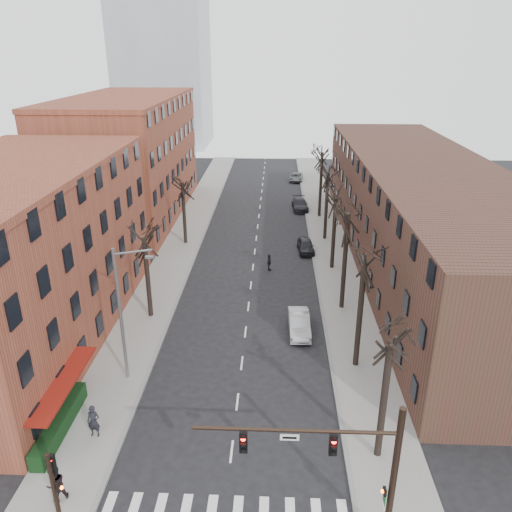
# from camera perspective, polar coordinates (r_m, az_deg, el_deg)

# --- Properties ---
(sidewalk_left) EXTENTS (4.00, 90.00, 0.15)m
(sidewalk_left) POSITION_cam_1_polar(r_m,az_deg,el_deg) (55.71, -8.26, 1.85)
(sidewalk_left) COLOR gray
(sidewalk_left) RESTS_ON ground
(sidewalk_right) EXTENTS (4.00, 90.00, 0.15)m
(sidewalk_right) POSITION_cam_1_polar(r_m,az_deg,el_deg) (55.10, 8.34, 1.61)
(sidewalk_right) COLOR gray
(sidewalk_right) RESTS_ON ground
(building_left_near) EXTENTS (12.00, 26.00, 12.00)m
(building_left_near) POSITION_cam_1_polar(r_m,az_deg,el_deg) (38.55, -25.87, -0.42)
(building_left_near) COLOR brown
(building_left_near) RESTS_ON ground
(building_left_far) EXTENTS (12.00, 28.00, 14.00)m
(building_left_far) POSITION_cam_1_polar(r_m,az_deg,el_deg) (64.11, -14.35, 10.58)
(building_left_far) COLOR brown
(building_left_far) RESTS_ON ground
(building_right) EXTENTS (12.00, 50.00, 10.00)m
(building_right) POSITION_cam_1_polar(r_m,az_deg,el_deg) (50.39, 18.30, 4.60)
(building_right) COLOR #462820
(building_right) RESTS_ON ground
(awning_left) EXTENTS (1.20, 7.00, 0.15)m
(awning_left) POSITION_cam_1_polar(r_m,az_deg,el_deg) (31.76, -20.44, -17.18)
(awning_left) COLOR maroon
(awning_left) RESTS_ON ground
(hedge) EXTENTS (0.80, 6.00, 1.00)m
(hedge) POSITION_cam_1_polar(r_m,az_deg,el_deg) (30.71, -21.49, -17.37)
(hedge) COLOR black
(hedge) RESTS_ON sidewalk_left
(tree_right_a) EXTENTS (5.20, 5.20, 10.00)m
(tree_right_a) POSITION_cam_1_polar(r_m,az_deg,el_deg) (28.66, 13.67, -21.32)
(tree_right_a) COLOR black
(tree_right_a) RESTS_ON ground
(tree_right_b) EXTENTS (5.20, 5.20, 10.80)m
(tree_right_b) POSITION_cam_1_polar(r_m,az_deg,el_deg) (34.76, 11.27, -12.21)
(tree_right_b) COLOR black
(tree_right_b) RESTS_ON ground
(tree_right_c) EXTENTS (5.20, 5.20, 11.60)m
(tree_right_c) POSITION_cam_1_polar(r_m,az_deg,el_deg) (41.51, 9.72, -5.91)
(tree_right_c) COLOR black
(tree_right_c) RESTS_ON ground
(tree_right_d) EXTENTS (5.20, 5.20, 10.00)m
(tree_right_d) POSITION_cam_1_polar(r_m,az_deg,el_deg) (48.65, 8.63, -1.42)
(tree_right_d) COLOR black
(tree_right_d) RESTS_ON ground
(tree_right_e) EXTENTS (5.20, 5.20, 10.80)m
(tree_right_e) POSITION_cam_1_polar(r_m,az_deg,el_deg) (56.01, 7.83, 1.91)
(tree_right_e) COLOR black
(tree_right_e) RESTS_ON ground
(tree_right_f) EXTENTS (5.20, 5.20, 11.60)m
(tree_right_f) POSITION_cam_1_polar(r_m,az_deg,el_deg) (63.53, 7.22, 4.46)
(tree_right_f) COLOR black
(tree_right_f) RESTS_ON ground
(tree_left_a) EXTENTS (5.20, 5.20, 9.50)m
(tree_left_a) POSITION_cam_1_polar(r_m,az_deg,el_deg) (40.59, -11.89, -6.80)
(tree_left_a) COLOR black
(tree_left_a) RESTS_ON ground
(tree_left_b) EXTENTS (5.20, 5.20, 9.50)m
(tree_left_b) POSITION_cam_1_polar(r_m,az_deg,el_deg) (54.75, -8.02, 1.40)
(tree_left_b) COLOR black
(tree_left_b) RESTS_ON ground
(signal_mast_arm) EXTENTS (8.14, 0.30, 7.20)m
(signal_mast_arm) POSITION_cam_1_polar(r_m,az_deg,el_deg) (21.74, 11.34, -22.29)
(signal_mast_arm) COLOR black
(signal_mast_arm) RESTS_ON ground
(signal_pole_left) EXTENTS (0.47, 0.44, 4.40)m
(signal_pole_left) POSITION_cam_1_polar(r_m,az_deg,el_deg) (24.57, -22.04, -23.21)
(signal_pole_left) COLOR black
(signal_pole_left) RESTS_ON ground
(streetlight) EXTENTS (2.45, 0.22, 9.03)m
(streetlight) POSITION_cam_1_polar(r_m,az_deg,el_deg) (31.34, -14.99, -5.97)
(streetlight) COLOR slate
(streetlight) RESTS_ON ground
(silver_sedan) EXTENTS (1.64, 4.38, 1.43)m
(silver_sedan) POSITION_cam_1_polar(r_m,az_deg,el_deg) (37.54, 4.96, -7.69)
(silver_sedan) COLOR #ACAFB4
(silver_sedan) RESTS_ON ground
(parked_car_near) EXTENTS (1.84, 4.02, 1.34)m
(parked_car_near) POSITION_cam_1_polar(r_m,az_deg,el_deg) (52.09, 5.70, 1.18)
(parked_car_near) COLOR black
(parked_car_near) RESTS_ON ground
(parked_car_mid) EXTENTS (2.21, 4.89, 1.39)m
(parked_car_mid) POSITION_cam_1_polar(r_m,az_deg,el_deg) (66.07, 5.05, 5.89)
(parked_car_mid) COLOR black
(parked_car_mid) RESTS_ON ground
(parked_car_far) EXTENTS (2.32, 4.48, 1.21)m
(parked_car_far) POSITION_cam_1_polar(r_m,az_deg,el_deg) (81.02, 4.61, 8.98)
(parked_car_far) COLOR slate
(parked_car_far) RESTS_ON ground
(pedestrian_a) EXTENTS (0.70, 0.47, 1.90)m
(pedestrian_a) POSITION_cam_1_polar(r_m,az_deg,el_deg) (29.53, -18.06, -17.52)
(pedestrian_a) COLOR black
(pedestrian_a) RESTS_ON sidewalk_left
(pedestrian_b) EXTENTS (1.14, 1.11, 1.85)m
(pedestrian_b) POSITION_cam_1_polar(r_m,az_deg,el_deg) (26.86, -21.87, -23.03)
(pedestrian_b) COLOR black
(pedestrian_b) RESTS_ON sidewalk_left
(pedestrian_crossing) EXTENTS (0.47, 1.00, 1.66)m
(pedestrian_crossing) POSITION_cam_1_polar(r_m,az_deg,el_deg) (47.38, 1.52, -0.74)
(pedestrian_crossing) COLOR black
(pedestrian_crossing) RESTS_ON ground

